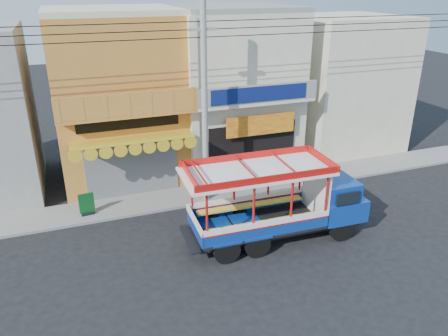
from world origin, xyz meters
The scene contains 12 objects.
ground centered at (0.00, 0.00, 0.00)m, with size 90.00×90.00×0.00m, color black.
sidewalk centered at (0.00, 4.00, 0.06)m, with size 30.00×2.00×0.12m, color slate.
shophouse_left centered at (-4.00, 7.96, 4.11)m, with size 6.00×7.50×8.24m.
shophouse_right centered at (2.00, 7.96, 4.11)m, with size 6.00×6.75×8.24m.
party_pilaster centered at (-1.00, 4.85, 4.00)m, with size 0.35×0.30×8.00m, color beige.
filler_building_right centered at (9.00, 8.00, 3.80)m, with size 6.00×6.00×7.60m, color beige.
utility_pole centered at (-0.85, 3.30, 5.03)m, with size 28.00×0.26×9.00m.
songthaew_truck centered at (1.07, -0.64, 1.59)m, with size 7.13×2.58×3.29m.
green_sign centered at (-6.22, 3.69, 0.53)m, with size 0.64×0.34×0.98m.
potted_plant_a centered at (0.90, 4.28, 0.60)m, with size 0.87×0.75×0.96m, color #204B15.
potted_plant_b centered at (3.26, 3.89, 0.68)m, with size 0.62×0.50×1.13m, color #204B15.
potted_plant_c centered at (4.76, 4.04, 0.57)m, with size 0.50×0.50×0.90m, color #204B15.
Camera 1 is at (-6.42, -13.78, 9.31)m, focal length 35.00 mm.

